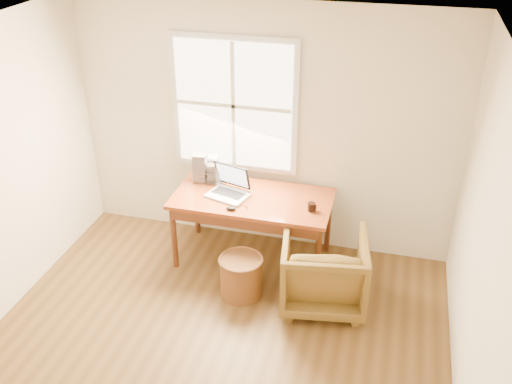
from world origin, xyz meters
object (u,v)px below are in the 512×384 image
at_px(laptop, 227,185).
at_px(coffee_mug, 311,207).
at_px(armchair, 324,270).
at_px(wicker_stool, 241,277).
at_px(cd_stack_a, 212,167).
at_px(desk, 253,199).

relative_size(laptop, coffee_mug, 4.40).
height_order(armchair, coffee_mug, coffee_mug).
relative_size(armchair, wicker_stool, 1.97).
relative_size(laptop, cd_stack_a, 1.48).
distance_m(desk, coffee_mug, 0.63).
bearing_deg(armchair, coffee_mug, -71.70).
height_order(laptop, cd_stack_a, laptop).
xyz_separation_m(desk, coffee_mug, (0.62, -0.12, 0.06)).
relative_size(wicker_stool, cd_stack_a, 1.61).
bearing_deg(laptop, cd_stack_a, 145.81).
bearing_deg(cd_stack_a, coffee_mug, -19.72).
distance_m(armchair, laptop, 1.27).
bearing_deg(armchair, laptop, -32.20).
bearing_deg(wicker_stool, laptop, 118.19).
bearing_deg(cd_stack_a, desk, -29.15).
bearing_deg(cd_stack_a, wicker_stool, -57.27).
relative_size(desk, armchair, 2.01).
distance_m(desk, armchair, 1.03).
bearing_deg(laptop, coffee_mug, 12.57).
distance_m(desk, laptop, 0.30).
xyz_separation_m(laptop, cd_stack_a, (-0.28, 0.35, -0.01)).
xyz_separation_m(armchair, wicker_stool, (-0.78, -0.08, -0.16)).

